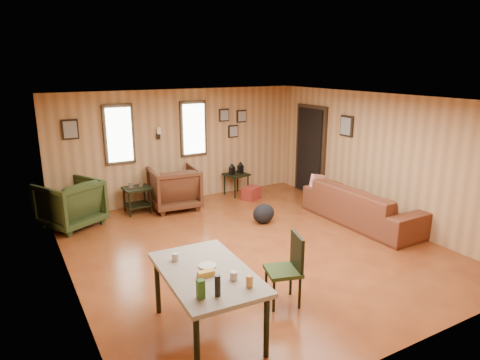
% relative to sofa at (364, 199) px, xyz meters
% --- Properties ---
extents(room, '(5.54, 6.04, 2.44)m').
position_rel_sofa_xyz_m(room, '(-2.22, 0.34, 0.73)').
color(room, brown).
rests_on(room, ground).
extents(sofa, '(0.73, 2.43, 0.95)m').
position_rel_sofa_xyz_m(sofa, '(0.00, 0.00, 0.00)').
color(sofa, '#5F2E1B').
rests_on(sofa, ground).
extents(recliner_brown, '(1.01, 0.96, 0.96)m').
position_rel_sofa_xyz_m(recliner_brown, '(-2.76, 2.55, 0.01)').
color(recliner_brown, '#482615').
rests_on(recliner_brown, ground).
extents(recliner_green, '(1.24, 1.21, 0.96)m').
position_rel_sofa_xyz_m(recliner_green, '(-4.79, 2.52, 0.01)').
color(recliner_green, '#2B3A1A').
rests_on(recliner_green, ground).
extents(end_table, '(0.52, 0.47, 0.64)m').
position_rel_sofa_xyz_m(end_table, '(-3.51, 2.66, -0.11)').
color(end_table, black).
rests_on(end_table, ground).
extents(side_table, '(0.55, 0.55, 0.76)m').
position_rel_sofa_xyz_m(side_table, '(-1.19, 2.75, 0.05)').
color(side_table, black).
rests_on(side_table, ground).
extents(cooler, '(0.47, 0.41, 0.28)m').
position_rel_sofa_xyz_m(cooler, '(-1.07, 2.28, -0.34)').
color(cooler, maroon).
rests_on(cooler, ground).
extents(backpack, '(0.50, 0.43, 0.37)m').
position_rel_sofa_xyz_m(backpack, '(-1.63, 0.91, -0.29)').
color(backpack, black).
rests_on(backpack, ground).
extents(sofa_pillows, '(0.47, 1.73, 0.36)m').
position_rel_sofa_xyz_m(sofa_pillows, '(-0.18, 0.28, 0.03)').
color(sofa_pillows, '#525731').
rests_on(sofa_pillows, sofa).
extents(dining_table, '(0.96, 1.52, 0.97)m').
position_rel_sofa_xyz_m(dining_table, '(-4.01, -1.67, 0.21)').
color(dining_table, gray).
rests_on(dining_table, ground).
extents(dining_chair, '(0.51, 0.51, 0.90)m').
position_rel_sofa_xyz_m(dining_chair, '(-2.86, -1.58, 0.03)').
color(dining_chair, '#2B3A1A').
rests_on(dining_chair, ground).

